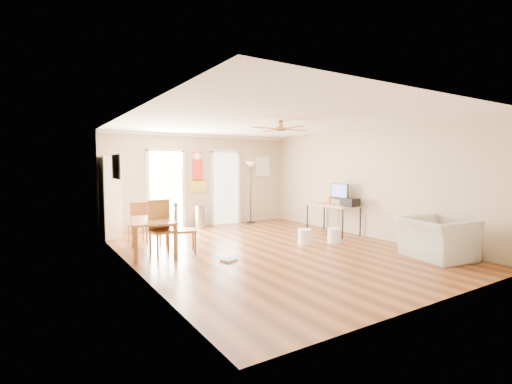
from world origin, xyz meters
TOP-DOWN VIEW (x-y plane):
  - floor at (0.00, 0.00)m, footprint 7.00×7.00m
  - ceiling at (0.00, 0.00)m, footprint 5.50×7.00m
  - wall_back at (0.00, 3.50)m, footprint 5.50×0.04m
  - wall_front at (0.00, -3.50)m, footprint 5.50×0.04m
  - wall_left at (-2.75, 0.00)m, footprint 0.04×7.00m
  - wall_right at (2.75, 0.00)m, footprint 0.04×7.00m
  - crown_molding at (0.00, 0.00)m, footprint 5.50×7.00m
  - kitchen_doorway at (-1.05, 3.48)m, footprint 0.90×0.10m
  - bathroom_doorway at (0.75, 3.48)m, footprint 0.80×0.10m
  - wall_decal at (-0.13, 3.48)m, footprint 0.46×0.03m
  - ac_grille at (2.05, 3.47)m, footprint 0.50×0.04m
  - framed_poster at (-2.73, 1.40)m, footprint 0.04×0.66m
  - ceiling_fan at (0.00, -0.30)m, footprint 1.24×1.24m
  - bookshelf at (-2.53, 3.15)m, footprint 0.56×0.94m
  - dining_table at (-2.15, 0.99)m, footprint 1.07×1.49m
  - dining_chair_right_a at (-1.60, 1.73)m, footprint 0.50×0.50m
  - dining_chair_right_b at (-1.60, 0.68)m, footprint 0.51×0.51m
  - dining_chair_near at (-2.03, 0.72)m, footprint 0.47×0.47m
  - dining_chair_far at (-2.14, 2.18)m, footprint 0.38×0.38m
  - trash_can at (-0.18, 3.21)m, footprint 0.29×0.29m
  - torchiere_lamp at (1.48, 3.24)m, footprint 0.43×0.43m
  - computer_desk at (2.36, 0.68)m, footprint 0.68×1.36m
  - imac at (2.47, 0.56)m, footprint 0.13×0.59m
  - keyboard at (2.20, 0.42)m, footprint 0.25×0.40m
  - printer at (2.45, 0.19)m, footprint 0.36×0.41m
  - orange_bottle at (2.30, 0.74)m, footprint 0.08×0.08m
  - wastebasket_a at (0.90, 0.03)m, footprint 0.32×0.32m
  - wastebasket_b at (1.56, -0.20)m, footprint 0.31×0.31m
  - floor_cloth at (-1.17, -0.33)m, footprint 0.32×0.29m
  - armchair at (2.15, -2.22)m, footprint 1.21×1.33m

SIDE VIEW (x-z plane):
  - floor at x=0.00m, z-range 0.00..0.00m
  - floor_cloth at x=-1.17m, z-range 0.00..0.04m
  - wastebasket_b at x=1.56m, z-range 0.00..0.33m
  - wastebasket_a at x=0.90m, z-range 0.00..0.33m
  - trash_can at x=-0.18m, z-range 0.00..0.61m
  - dining_table at x=-2.15m, z-range 0.00..0.68m
  - computer_desk at x=2.36m, z-range 0.00..0.73m
  - armchair at x=2.15m, z-range 0.00..0.75m
  - dining_chair_far at x=-2.14m, z-range 0.00..0.92m
  - dining_chair_right_a at x=-1.60m, z-range 0.00..0.96m
  - dining_chair_right_b at x=-1.60m, z-range 0.00..1.00m
  - dining_chair_near at x=-2.03m, z-range 0.00..1.05m
  - keyboard at x=2.20m, z-range 0.73..0.74m
  - printer at x=2.45m, z-range 0.73..0.93m
  - orange_bottle at x=2.30m, z-range 0.73..0.95m
  - torchiere_lamp at x=1.48m, z-range 0.00..1.84m
  - bookshelf at x=-2.53m, z-range 0.00..1.95m
  - imac at x=2.47m, z-range 0.73..1.27m
  - kitchen_doorway at x=-1.05m, z-range 0.00..2.10m
  - bathroom_doorway at x=0.75m, z-range 0.00..2.10m
  - wall_back at x=0.00m, z-range 0.00..2.60m
  - wall_front at x=0.00m, z-range 0.00..2.60m
  - wall_left at x=-2.75m, z-range 0.00..2.60m
  - wall_right at x=2.75m, z-range 0.00..2.60m
  - wall_decal at x=-0.13m, z-range 1.00..2.10m
  - ac_grille at x=2.05m, z-range 1.40..2.00m
  - framed_poster at x=-2.73m, z-range 1.46..1.94m
  - ceiling_fan at x=0.00m, z-range 2.33..2.53m
  - crown_molding at x=0.00m, z-range 2.52..2.60m
  - ceiling at x=0.00m, z-range 2.60..2.60m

